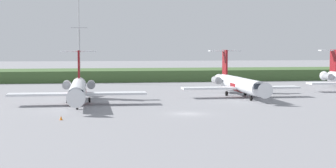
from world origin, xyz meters
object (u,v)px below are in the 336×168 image
object	(u,v)px
regional_jet_third	(239,83)
safety_cone_front_marker	(61,118)
antenna_mast	(79,48)
regional_jet_second	(78,89)

from	to	relation	value
regional_jet_third	safety_cone_front_marker	xyz separation A→B (m)	(-32.48, -28.15, -2.26)
regional_jet_third	antenna_mast	distance (m)	54.26
antenna_mast	safety_cone_front_marker	size ratio (longest dim) A/B	41.01
regional_jet_second	regional_jet_third	size ratio (longest dim) A/B	1.00
regional_jet_third	antenna_mast	world-z (taller)	antenna_mast
regional_jet_second	regional_jet_third	xyz separation A→B (m)	(30.63, 8.61, 0.00)
safety_cone_front_marker	antenna_mast	bearing A→B (deg)	89.04
regional_jet_second	safety_cone_front_marker	world-z (taller)	regional_jet_second
regional_jet_second	antenna_mast	distance (m)	52.87
antenna_mast	regional_jet_second	bearing A→B (deg)	-89.30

